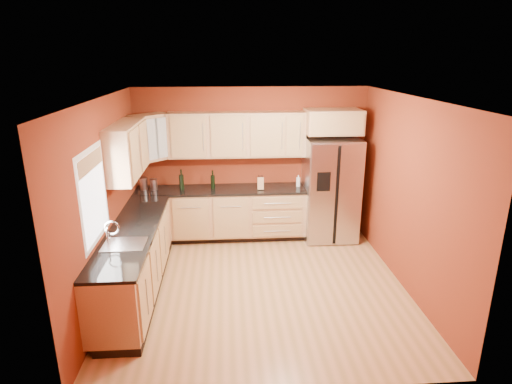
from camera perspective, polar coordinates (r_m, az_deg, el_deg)
floor at (r=6.17m, az=0.57°, el=-12.37°), size 4.00×4.00×0.00m
ceiling at (r=5.36m, az=0.66°, el=12.43°), size 4.00×4.00×0.00m
wall_back at (r=7.55m, az=-0.63°, el=3.99°), size 4.00×0.04×2.60m
wall_front at (r=3.80m, az=3.12°, el=-10.50°), size 4.00×0.04×2.60m
wall_left at (r=5.83m, az=-19.39°, el=-1.26°), size 0.04×4.00×2.60m
wall_right at (r=6.12m, az=19.61°, el=-0.38°), size 0.04×4.00×2.60m
base_cabinets_back at (r=7.51m, az=-4.67°, el=-3.03°), size 2.90×0.60×0.88m
base_cabinets_left at (r=6.08m, az=-15.80°, el=-8.90°), size 0.60×2.80×0.88m
countertop_back at (r=7.35m, az=-4.76°, el=0.29°), size 2.90×0.62×0.04m
countertop_left at (r=5.89m, az=-16.08°, el=-4.89°), size 0.62×2.80×0.04m
upper_cabinets_back at (r=7.27m, az=-2.55°, el=7.66°), size 2.30×0.33×0.75m
upper_cabinets_left at (r=6.33m, az=-16.80°, el=5.40°), size 0.33×1.35×0.75m
corner_upper_cabinet at (r=7.21m, az=-13.95°, el=7.07°), size 0.67×0.67×0.75m
over_fridge_cabinet at (r=7.32m, az=10.24°, el=9.25°), size 0.92×0.60×0.40m
refrigerator at (r=7.51m, az=9.90°, el=0.38°), size 0.90×0.75×1.78m
window at (r=5.29m, az=-20.80°, el=-0.45°), size 0.03×0.90×1.00m
sink_faucet at (r=5.38m, az=-17.27°, el=-5.25°), size 0.50×0.42×0.30m
canister_left at (r=7.43m, az=-13.46°, el=0.98°), size 0.15×0.15×0.19m
canister_right at (r=7.50m, az=-14.76°, el=1.10°), size 0.13×0.13×0.21m
wine_bottle_a at (r=7.33m, az=-9.92°, el=1.65°), size 0.10×0.10×0.36m
wine_bottle_b at (r=7.32m, az=-5.78°, el=1.66°), size 0.09×0.09×0.32m
knife_block at (r=7.27m, az=0.61°, el=1.17°), size 0.10×0.10×0.21m
soap_dispenser at (r=7.46m, az=5.65°, el=1.49°), size 0.08×0.08×0.20m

